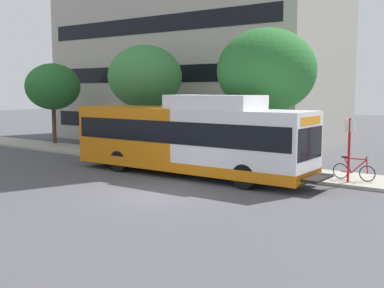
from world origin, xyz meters
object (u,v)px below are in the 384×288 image
Objects in this scene: bicycle_parked at (354,170)px; street_tree_far_block at (53,87)px; street_tree_mid_block at (145,77)px; transit_bus at (189,138)px; bus_stop_sign_pole at (349,145)px; street_tree_near_stop at (266,71)px.

street_tree_far_block is (1.48, 21.25, 3.49)m from bicycle_parked.
street_tree_mid_block is 1.15× the size of street_tree_far_block.
street_tree_far_block is at bearing 86.01° from bicycle_parked.
transit_bus is at bearing -105.33° from street_tree_far_block.
street_tree_mid_block is 8.40m from street_tree_far_block.
transit_bus is 15.35m from street_tree_far_block.
street_tree_mid_block is (2.20, 12.83, 2.95)m from bus_stop_sign_pole.
bicycle_parked is at bearing -69.13° from transit_bus.
street_tree_mid_block is at bearing 80.28° from bus_stop_sign_pole.
bicycle_parked is 6.42m from street_tree_near_stop.
transit_bus is at bearing 106.23° from bus_stop_sign_pole.
bus_stop_sign_pole is 13.34m from street_tree_mid_block.
bicycle_parked is (0.61, -0.04, -1.09)m from bus_stop_sign_pole.
bus_stop_sign_pole is 21.45m from street_tree_far_block.
street_tree_near_stop is 8.17m from street_tree_mid_block.
street_tree_far_block is at bearing 84.36° from bus_stop_sign_pole.
bus_stop_sign_pole reaches higher than bicycle_parked.
street_tree_near_stop reaches higher than transit_bus.
street_tree_mid_block reaches higher than bicycle_parked.
bus_stop_sign_pole is at bearing -95.64° from street_tree_far_block.
street_tree_near_stop is at bearing 69.21° from bus_stop_sign_pole.
bus_stop_sign_pole is 0.47× the size of street_tree_far_block.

